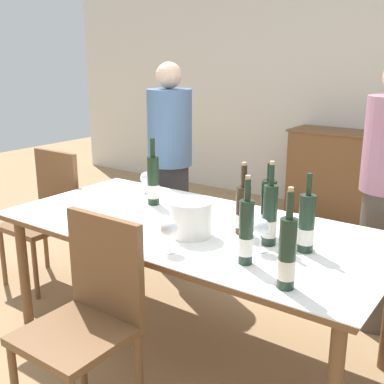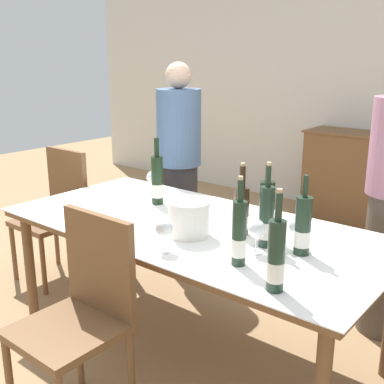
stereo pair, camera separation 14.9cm
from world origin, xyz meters
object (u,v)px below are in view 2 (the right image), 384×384
object	(u,v)px
wine_bottle_0	(239,235)
wine_glass_3	(296,227)
wine_glass_0	(164,229)
chair_left_end	(57,207)
dining_table	(192,235)
wine_bottle_4	(303,227)
wine_bottle_3	(242,212)
wine_bottle_6	(276,257)
wine_bottle_2	(157,181)
ice_bucket	(189,217)
wine_glass_2	(152,178)
wine_bottle_5	(266,212)
person_host	(179,168)
wine_glass_1	(256,230)
wine_bottle_1	(267,218)
chair_near_front	(83,306)

from	to	relation	value
wine_bottle_0	wine_glass_3	world-z (taller)	wine_bottle_0
wine_glass_0	chair_left_end	world-z (taller)	chair_left_end
dining_table	wine_glass_0	distance (m)	0.42
wine_bottle_4	wine_glass_0	size ratio (longest dim) A/B	2.37
dining_table	wine_bottle_4	xyz separation A→B (m)	(0.64, 0.01, 0.19)
wine_bottle_0	chair_left_end	distance (m)	1.89
wine_bottle_3	wine_glass_0	world-z (taller)	wine_bottle_3
wine_bottle_6	wine_bottle_3	bearing A→B (deg)	135.78
wine_bottle_2	chair_left_end	xyz separation A→B (m)	(-0.94, -0.07, -0.33)
wine_bottle_0	wine_glass_0	xyz separation A→B (m)	(-0.35, -0.09, -0.03)
ice_bucket	wine_glass_2	distance (m)	0.86
wine_bottle_5	person_host	bearing A→B (deg)	148.49
ice_bucket	wine_glass_3	size ratio (longest dim) A/B	1.57
wine_glass_1	person_host	xyz separation A→B (m)	(-1.25, 0.92, -0.06)
wine_bottle_3	wine_bottle_6	size ratio (longest dim) A/B	0.91
wine_bottle_1	wine_glass_0	distance (m)	0.48
wine_glass_2	wine_bottle_3	bearing A→B (deg)	-18.52
wine_bottle_0	wine_bottle_3	bearing A→B (deg)	121.87
wine_bottle_3	wine_bottle_6	distance (m)	0.61
wine_bottle_0	wine_bottle_2	xyz separation A→B (m)	(-0.88, 0.43, 0.00)
chair_left_end	wine_glass_3	bearing A→B (deg)	-0.75
wine_bottle_5	wine_glass_0	distance (m)	0.52
wine_bottle_6	wine_bottle_1	bearing A→B (deg)	125.29
wine_glass_3	chair_near_front	bearing A→B (deg)	-126.50
ice_bucket	wine_bottle_1	distance (m)	0.39
wine_bottle_2	wine_bottle_4	xyz separation A→B (m)	(1.04, -0.15, -0.02)
wine_glass_0	chair_left_end	bearing A→B (deg)	162.83
dining_table	chair_near_front	xyz separation A→B (m)	(-0.02, -0.73, -0.12)
wine_glass_3	chair_near_front	world-z (taller)	chair_near_front
dining_table	wine_bottle_2	bearing A→B (deg)	158.20
wine_bottle_2	wine_bottle_4	bearing A→B (deg)	-8.45
wine_bottle_2	wine_glass_0	xyz separation A→B (m)	(0.54, -0.53, -0.03)
wine_bottle_0	wine_bottle_4	size ratio (longest dim) A/B	1.07
dining_table	wine_bottle_2	size ratio (longest dim) A/B	5.18
wine_bottle_2	wine_glass_0	size ratio (longest dim) A/B	2.61
wine_bottle_6	wine_bottle_2	bearing A→B (deg)	154.19
wine_bottle_1	wine_bottle_4	distance (m)	0.18
wine_bottle_0	person_host	bearing A→B (deg)	139.56
wine_bottle_1	person_host	world-z (taller)	person_host
wine_glass_3	chair_left_end	distance (m)	1.94
wine_glass_0	wine_bottle_6	bearing A→B (deg)	-1.65
wine_bottle_1	wine_bottle_5	world-z (taller)	wine_bottle_1
chair_near_front	person_host	bearing A→B (deg)	116.55
wine_bottle_2	wine_bottle_3	distance (m)	0.70
wine_bottle_1	wine_glass_2	bearing A→B (deg)	161.50
wine_bottle_6	chair_left_end	xyz separation A→B (m)	(-2.07, 0.47, -0.33)
wine_bottle_2	chair_left_end	world-z (taller)	wine_bottle_2
wine_bottle_0	wine_glass_1	xyz separation A→B (m)	(-0.01, 0.16, -0.03)
wine_bottle_1	chair_near_front	bearing A→B (deg)	-123.76
wine_glass_0	wine_glass_3	world-z (taller)	wine_glass_0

